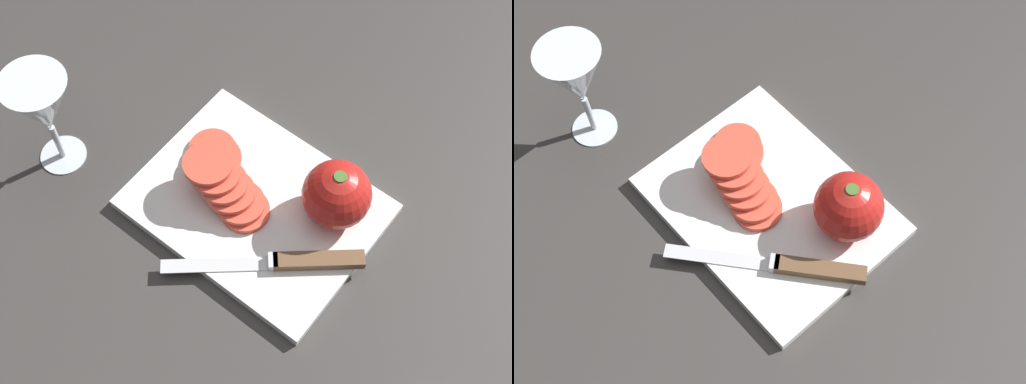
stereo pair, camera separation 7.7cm
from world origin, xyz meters
TOP-DOWN VIEW (x-y plane):
  - ground_plane at (0.00, 0.00)m, footprint 3.00×3.00m
  - cutting_board at (-0.01, -0.03)m, footprint 0.31×0.23m
  - wine_glass at (0.25, 0.07)m, footprint 0.09×0.09m
  - whole_tomato at (-0.10, -0.09)m, footprint 0.09×0.09m
  - knife at (-0.11, -0.00)m, footprint 0.21×0.18m
  - tomato_slice_stack_near at (0.02, -0.02)m, footprint 0.13×0.07m
  - tomato_slice_stack_far at (0.07, -0.05)m, footprint 0.09×0.08m

SIDE VIEW (x-z plane):
  - ground_plane at x=0.00m, z-range 0.00..0.00m
  - cutting_board at x=-0.01m, z-range 0.00..0.02m
  - knife at x=-0.11m, z-range 0.01..0.03m
  - tomato_slice_stack_far at x=0.07m, z-range 0.02..0.04m
  - tomato_slice_stack_near at x=0.02m, z-range 0.02..0.07m
  - whole_tomato at x=-0.10m, z-range 0.02..0.10m
  - wine_glass at x=0.25m, z-range 0.03..0.19m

